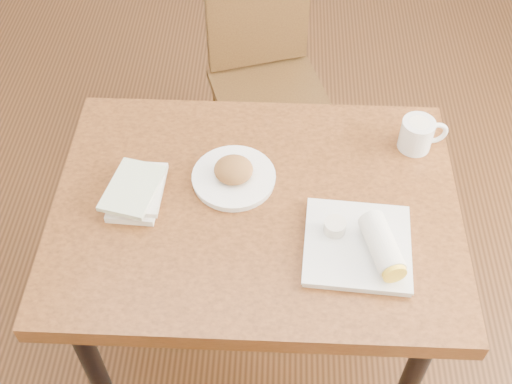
{
  "coord_description": "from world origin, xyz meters",
  "views": [
    {
      "loc": [
        0.05,
        -1.14,
        2.15
      ],
      "look_at": [
        0.0,
        0.0,
        0.8
      ],
      "focal_mm": 45.0,
      "sensor_mm": 36.0,
      "label": 1
    }
  ],
  "objects_px": {
    "plate_burrito": "(365,245)",
    "plate_scone": "(234,175)",
    "book_stack": "(137,191)",
    "table": "(256,222)",
    "coffee_mug": "(418,134)",
    "chair_far": "(265,69)"
  },
  "relations": [
    {
      "from": "table",
      "to": "chair_far",
      "type": "height_order",
      "value": "chair_far"
    },
    {
      "from": "chair_far",
      "to": "plate_burrito",
      "type": "xyz_separation_m",
      "value": [
        0.29,
        -0.99,
        0.23
      ]
    },
    {
      "from": "plate_scone",
      "to": "book_stack",
      "type": "distance_m",
      "value": 0.28
    },
    {
      "from": "chair_far",
      "to": "plate_scone",
      "type": "distance_m",
      "value": 0.79
    },
    {
      "from": "chair_far",
      "to": "book_stack",
      "type": "distance_m",
      "value": 0.93
    },
    {
      "from": "table",
      "to": "coffee_mug",
      "type": "distance_m",
      "value": 0.55
    },
    {
      "from": "chair_far",
      "to": "book_stack",
      "type": "bearing_deg",
      "value": -112.05
    },
    {
      "from": "plate_scone",
      "to": "plate_burrito",
      "type": "distance_m",
      "value": 0.43
    },
    {
      "from": "chair_far",
      "to": "plate_burrito",
      "type": "relative_size",
      "value": 3.19
    },
    {
      "from": "table",
      "to": "plate_burrito",
      "type": "height_order",
      "value": "plate_burrito"
    },
    {
      "from": "book_stack",
      "to": "table",
      "type": "bearing_deg",
      "value": -1.59
    },
    {
      "from": "chair_far",
      "to": "book_stack",
      "type": "relative_size",
      "value": 4.36
    },
    {
      "from": "table",
      "to": "plate_scone",
      "type": "distance_m",
      "value": 0.15
    },
    {
      "from": "book_stack",
      "to": "chair_far",
      "type": "bearing_deg",
      "value": 67.95
    },
    {
      "from": "table",
      "to": "book_stack",
      "type": "xyz_separation_m",
      "value": [
        -0.34,
        0.01,
        0.11
      ]
    },
    {
      "from": "table",
      "to": "chair_far",
      "type": "relative_size",
      "value": 1.2
    },
    {
      "from": "chair_far",
      "to": "plate_burrito",
      "type": "distance_m",
      "value": 1.06
    },
    {
      "from": "plate_burrito",
      "to": "table",
      "type": "bearing_deg",
      "value": 152.51
    },
    {
      "from": "coffee_mug",
      "to": "plate_burrito",
      "type": "bearing_deg",
      "value": -114.7
    },
    {
      "from": "chair_far",
      "to": "plate_burrito",
      "type": "height_order",
      "value": "chair_far"
    },
    {
      "from": "table",
      "to": "chair_far",
      "type": "xyz_separation_m",
      "value": [
        0.0,
        0.84,
        -0.12
      ]
    },
    {
      "from": "plate_burrito",
      "to": "plate_scone",
      "type": "bearing_deg",
      "value": 146.79
    }
  ]
}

